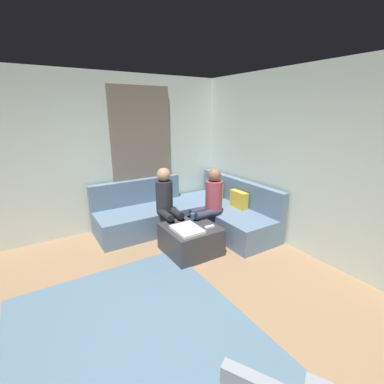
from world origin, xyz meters
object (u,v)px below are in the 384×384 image
Objects in this scene: game_remote at (210,227)px; person_on_couch_back at (209,201)px; person_on_couch_side at (167,201)px; ottoman at (191,239)px; sectional_couch at (190,214)px; coffee_mug at (193,216)px.

person_on_couch_back is (-0.43, 0.29, 0.23)m from game_remote.
person_on_couch_side reaches higher than game_remote.
sectional_couch is at bearing 148.53° from ottoman.
sectional_couch is 3.36× the size of ottoman.
person_on_couch_back is 0.69m from person_on_couch_side.
game_remote is (0.92, -0.23, 0.15)m from sectional_couch.
ottoman is 8.00× the size of coffee_mug.
sectional_couch is 0.62m from coffee_mug.
person_on_couch_back is (-0.03, 0.33, 0.19)m from coffee_mug.
game_remote is (0.40, 0.04, -0.04)m from coffee_mug.
person_on_couch_back reaches higher than sectional_couch.
game_remote is 0.12× the size of person_on_couch_side.
coffee_mug is (0.52, -0.27, 0.19)m from sectional_couch.
sectional_couch is 0.96m from game_remote.
coffee_mug is 0.08× the size of person_on_couch_side.
sectional_couch reaches higher than ottoman.
ottoman is 0.36m from game_remote.
coffee_mug is at bearing 140.71° from ottoman.
game_remote is at bearing 50.71° from ottoman.
ottoman is (0.74, -0.45, -0.07)m from sectional_couch.
person_on_couch_back is (-0.25, 0.51, 0.45)m from ottoman.
ottoman is 0.38m from coffee_mug.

